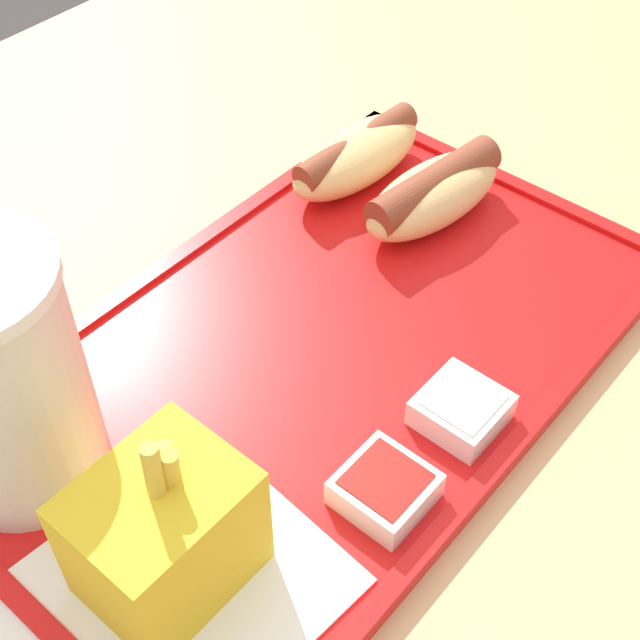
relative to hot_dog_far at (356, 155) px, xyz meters
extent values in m
cube|color=tan|center=(-0.12, -0.08, -0.41)|extent=(1.21, 0.98, 0.75)
cube|color=red|center=(-0.16, -0.10, -0.03)|extent=(0.47, 0.28, 0.01)
cube|color=red|center=(-0.16, -0.23, -0.02)|extent=(0.47, 0.01, 0.00)
cube|color=red|center=(-0.16, 0.04, -0.02)|extent=(0.47, 0.01, 0.00)
cube|color=red|center=(-0.39, -0.10, -0.02)|extent=(0.01, 0.28, 0.00)
cube|color=red|center=(0.07, -0.10, -0.02)|extent=(0.01, 0.28, 0.00)
cube|color=white|center=(-0.34, -0.15, -0.02)|extent=(0.18, 0.15, 0.00)
cylinder|color=silver|center=(-0.33, -0.03, 0.05)|extent=(0.09, 0.09, 0.14)
ellipsoid|color=#DBB270|center=(0.00, 0.00, 0.00)|extent=(0.13, 0.06, 0.04)
cylinder|color=brown|center=(0.00, 0.00, 0.01)|extent=(0.12, 0.03, 0.02)
ellipsoid|color=#DBB270|center=(0.00, -0.07, 0.00)|extent=(0.13, 0.07, 0.04)
cylinder|color=brown|center=(0.00, -0.07, 0.01)|extent=(0.12, 0.04, 0.03)
cube|color=gold|center=(-0.33, -0.14, 0.02)|extent=(0.08, 0.07, 0.08)
cylinder|color=gold|center=(-0.31, -0.14, 0.04)|extent=(0.01, 0.02, 0.06)
cylinder|color=gold|center=(-0.32, -0.14, 0.04)|extent=(0.01, 0.02, 0.08)
cylinder|color=gold|center=(-0.33, -0.14, 0.05)|extent=(0.01, 0.01, 0.08)
cube|color=silver|center=(-0.14, -0.20, -0.01)|extent=(0.05, 0.05, 0.02)
cube|color=white|center=(-0.14, -0.20, 0.00)|extent=(0.04, 0.04, 0.00)
cube|color=silver|center=(-0.22, -0.20, -0.01)|extent=(0.05, 0.05, 0.02)
cube|color=#B21914|center=(-0.22, -0.20, 0.00)|extent=(0.04, 0.04, 0.00)
camera|label=1|loc=(-0.45, -0.35, 0.41)|focal=50.00mm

